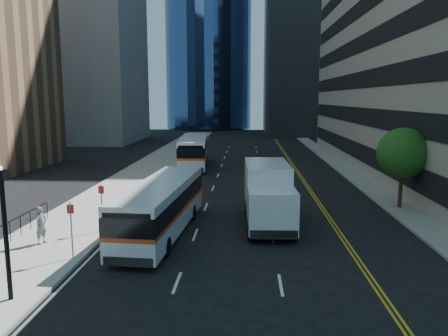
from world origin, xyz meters
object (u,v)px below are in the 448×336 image
object	(u,v)px
bus_rear	(194,150)
pedestrian	(41,225)
street_tree	(403,153)
bus_front	(162,206)
lamp_post	(5,228)
box_truck	(268,194)

from	to	relation	value
bus_rear	pedestrian	world-z (taller)	bus_rear
street_tree	bus_front	bearing A→B (deg)	-157.47
lamp_post	bus_rear	world-z (taller)	lamp_post
bus_front	box_truck	world-z (taller)	box_truck
pedestrian	bus_front	bearing A→B (deg)	-50.90
box_truck	pedestrian	xyz separation A→B (m)	(-11.01, -4.32, -0.72)
lamp_post	bus_rear	xyz separation A→B (m)	(2.61, 31.27, -1.05)
street_tree	lamp_post	size ratio (longest dim) A/B	1.12
bus_front	box_truck	distance (m)	5.98
street_tree	bus_front	xyz separation A→B (m)	(-14.24, -5.90, -2.13)
street_tree	lamp_post	xyz separation A→B (m)	(-18.00, -14.00, -0.92)
lamp_post	box_truck	world-z (taller)	lamp_post
lamp_post	pedestrian	distance (m)	6.26
lamp_post	box_truck	distance (m)	13.84
street_tree	pedestrian	xyz separation A→B (m)	(-19.64, -8.19, -2.58)
street_tree	bus_rear	bearing A→B (deg)	131.70
bus_front	pedestrian	size ratio (longest dim) A/B	5.93
box_truck	pedestrian	bearing A→B (deg)	-160.53
street_tree	bus_front	world-z (taller)	street_tree
lamp_post	box_truck	bearing A→B (deg)	47.22
lamp_post	box_truck	size ratio (longest dim) A/B	0.64
bus_front	box_truck	bearing A→B (deg)	24.07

